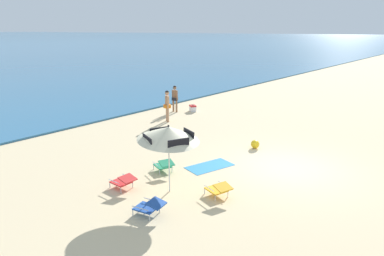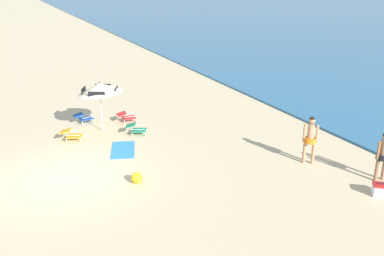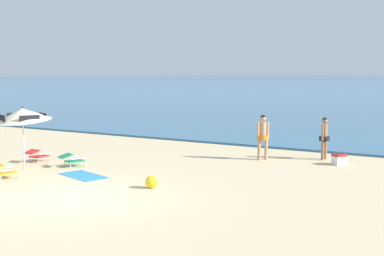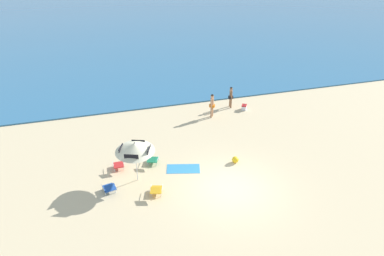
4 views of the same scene
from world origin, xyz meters
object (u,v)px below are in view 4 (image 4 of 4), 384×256
object	(u,v)px
lounge_chair_spare_folded	(153,160)
cooler_box	(244,107)
person_standing_beside	(231,96)
lounge_chair_beside_umbrella	(156,190)
person_standing_near_shore	(212,104)
beach_towel	(183,169)
lounge_chair_facing_sea	(119,165)
lounge_chair_under_umbrella	(109,188)
beach_ball	(235,160)
beach_umbrella_striped_main	(135,147)

from	to	relation	value
lounge_chair_spare_folded	cooler_box	size ratio (longest dim) A/B	1.63
person_standing_beside	cooler_box	bearing A→B (deg)	-44.29
lounge_chair_beside_umbrella	person_standing_near_shore	world-z (taller)	person_standing_near_shore
lounge_chair_spare_folded	beach_towel	xyz separation A→B (m)	(1.49, -0.98, -0.27)
person_standing_near_shore	cooler_box	xyz separation A→B (m)	(2.86, 0.49, -0.82)
lounge_chair_beside_umbrella	lounge_chair_facing_sea	xyz separation A→B (m)	(-1.50, 2.74, -0.00)
cooler_box	lounge_chair_beside_umbrella	bearing A→B (deg)	-136.84
lounge_chair_under_umbrella	person_standing_near_shore	bearing A→B (deg)	40.52
beach_ball	lounge_chair_facing_sea	bearing A→B (deg)	168.23
beach_umbrella_striped_main	cooler_box	bearing A→B (deg)	35.52
lounge_chair_spare_folded	cooler_box	xyz separation A→B (m)	(8.25, 5.39, -0.08)
lounge_chair_beside_umbrella	person_standing_beside	bearing A→B (deg)	48.65
person_standing_beside	cooler_box	xyz separation A→B (m)	(0.81, -0.79, -0.76)
beach_umbrella_striped_main	beach_towel	xyz separation A→B (m)	(2.53, 0.26, -1.94)
cooler_box	beach_ball	world-z (taller)	cooler_box
lounge_chair_under_umbrella	person_standing_beside	bearing A→B (deg)	38.90
lounge_chair_facing_sea	person_standing_near_shore	world-z (taller)	person_standing_near_shore
lounge_chair_spare_folded	beach_ball	xyz separation A→B (m)	(4.45, -1.26, -0.09)
lounge_chair_under_umbrella	lounge_chair_beside_umbrella	distance (m)	2.30
cooler_box	lounge_chair_spare_folded	bearing A→B (deg)	-146.85
lounge_chair_beside_umbrella	lounge_chair_spare_folded	size ratio (longest dim) A/B	0.98
beach_umbrella_striped_main	lounge_chair_beside_umbrella	distance (m)	2.31
lounge_chair_spare_folded	person_standing_beside	world-z (taller)	person_standing_beside
lounge_chair_facing_sea	beach_towel	world-z (taller)	lounge_chair_facing_sea
lounge_chair_facing_sea	beach_ball	bearing A→B (deg)	-11.77
lounge_chair_facing_sea	lounge_chair_spare_folded	size ratio (longest dim) A/B	0.87
beach_towel	lounge_chair_spare_folded	bearing A→B (deg)	146.60
lounge_chair_under_umbrella	lounge_chair_beside_umbrella	size ratio (longest dim) A/B	0.97
lounge_chair_beside_umbrella	person_standing_beside	distance (m)	11.84
cooler_box	beach_towel	world-z (taller)	cooler_box
cooler_box	beach_umbrella_striped_main	bearing A→B (deg)	-144.48
beach_umbrella_striped_main	lounge_chair_facing_sea	world-z (taller)	beach_umbrella_striped_main
lounge_chair_facing_sea	person_standing_near_shore	distance (m)	8.75
lounge_chair_beside_umbrella	lounge_chair_facing_sea	distance (m)	3.12
lounge_chair_under_umbrella	beach_ball	distance (m)	6.97
cooler_box	beach_towel	size ratio (longest dim) A/B	0.34
lounge_chair_under_umbrella	beach_towel	bearing A→B (deg)	12.18
beach_umbrella_striped_main	beach_ball	bearing A→B (deg)	-0.18
beach_umbrella_striped_main	beach_ball	distance (m)	5.77
lounge_chair_spare_folded	beach_towel	world-z (taller)	lounge_chair_spare_folded
beach_umbrella_striped_main	lounge_chair_beside_umbrella	xyz separation A→B (m)	(0.68, -1.45, -1.67)
lounge_chair_facing_sea	person_standing_near_shore	size ratio (longest dim) A/B	0.49
beach_umbrella_striped_main	cooler_box	distance (m)	11.55
person_standing_beside	beach_ball	world-z (taller)	person_standing_beside
lounge_chair_beside_umbrella	beach_towel	size ratio (longest dim) A/B	0.54
lounge_chair_under_umbrella	lounge_chair_facing_sea	world-z (taller)	same
beach_towel	cooler_box	bearing A→B (deg)	43.27
beach_umbrella_striped_main	lounge_chair_beside_umbrella	world-z (taller)	beach_umbrella_striped_main
beach_umbrella_striped_main	lounge_chair_spare_folded	distance (m)	2.33
lounge_chair_under_umbrella	lounge_chair_facing_sea	size ratio (longest dim) A/B	1.10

